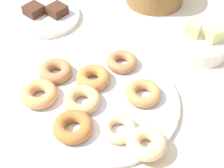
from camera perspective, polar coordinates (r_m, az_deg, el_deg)
The scene contains 17 objects.
ground_plane at distance 0.79m, azimuth -1.31°, elevation -3.40°, with size 2.40×2.40×0.00m, color beige.
donut_plate at distance 0.79m, azimuth -1.31°, elevation -3.10°, with size 0.35×0.35×0.01m, color silver.
donut_0 at distance 0.84m, azimuth -9.58°, elevation 2.20°, with size 0.08×0.08×0.03m, color #B27547.
donut_1 at distance 0.77m, azimuth -5.11°, elevation -2.75°, with size 0.09×0.09×0.03m, color tan.
donut_2 at distance 0.82m, azimuth -3.23°, elevation 1.09°, with size 0.08×0.08×0.03m, color #BC7A3D.
donut_3 at distance 0.72m, azimuth 1.17°, elevation -7.61°, with size 0.08×0.08×0.02m, color #EABC84.
donut_4 at distance 0.78m, azimuth 5.34°, elevation -1.55°, with size 0.08×0.08×0.03m, color #C6844C.
donut_5 at distance 0.80m, azimuth -12.27°, elevation -1.68°, with size 0.09×0.09×0.03m, color tan.
donut_6 at distance 0.72m, azimuth -6.92°, elevation -7.08°, with size 0.09×0.09×0.03m, color #AD6B33.
donut_7 at distance 0.86m, azimuth 1.66°, elevation 3.83°, with size 0.08×0.08×0.03m, color #B27547.
donut_8 at distance 0.70m, azimuth 5.87°, elevation -10.01°, with size 0.08×0.08×0.03m, color #EABC84.
cake_plate at distance 1.06m, azimuth -11.21°, elevation 11.11°, with size 0.21×0.21×0.02m, color silver.
brownie_near at distance 1.06m, azimuth -13.17°, elevation 12.18°, with size 0.05×0.05×0.03m, color #472819.
brownie_far at distance 1.05m, azimuth -9.35°, elevation 12.30°, with size 0.05×0.05×0.03m, color #472819.
fruit_bowl at distance 0.95m, azimuth 14.76°, elevation 6.55°, with size 0.15×0.15×0.04m, color silver.
melon_chunk_left at distance 0.93m, azimuth 13.72°, elevation 9.03°, with size 0.04×0.04×0.04m, color #DBD67A.
melon_chunk_right at distance 0.93m, azimuth 16.98°, elevation 8.03°, with size 0.04×0.04×0.04m, color #DBD67A.
Camera 1 is at (0.32, -0.40, 0.60)m, focal length 53.76 mm.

